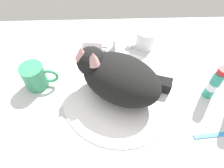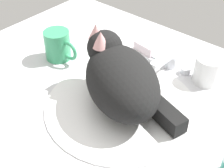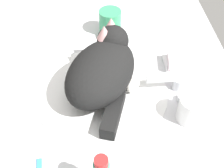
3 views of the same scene
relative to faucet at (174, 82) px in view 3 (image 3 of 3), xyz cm
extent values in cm
cube|color=silver|center=(0.00, -20.68, -4.10)|extent=(110.00, 82.50, 3.00)
cylinder|color=white|center=(0.00, -20.68, -2.21)|extent=(37.81, 37.81, 0.78)
cylinder|color=silver|center=(0.00, 1.62, -0.72)|extent=(3.60, 3.60, 3.74)
cube|color=silver|center=(0.00, -3.21, 2.15)|extent=(2.00, 9.66, 2.00)
cylinder|color=silver|center=(-5.05, 1.62, -1.70)|extent=(2.80, 2.80, 1.80)
cylinder|color=silver|center=(5.05, 1.62, -1.70)|extent=(2.80, 2.80, 1.80)
ellipsoid|color=black|center=(0.00, -20.68, 5.13)|extent=(30.02, 27.11, 13.89)
sphere|color=black|center=(-8.69, -16.73, 8.95)|extent=(12.35, 12.35, 8.97)
ellipsoid|color=white|center=(-7.17, -17.68, 6.87)|extent=(7.55, 7.26, 4.93)
cone|color=#DB9E9E|center=(-7.80, -19.13, 12.77)|extent=(5.56, 5.56, 4.04)
cone|color=#DB9E9E|center=(-11.24, -17.01, 12.77)|extent=(5.56, 5.56, 4.04)
cube|color=black|center=(9.75, -18.12, 0.12)|extent=(14.81, 7.96, 3.87)
ellipsoid|color=white|center=(0.30, -11.79, -0.07)|extent=(6.66, 6.01, 3.49)
cylinder|color=#389966|center=(-27.91, -16.06, 1.76)|extent=(7.48, 7.48, 8.71)
torus|color=#389966|center=(-22.97, -16.06, 1.76)|extent=(5.88, 1.00, 5.88)
cylinder|color=white|center=(11.00, 2.11, 1.15)|extent=(7.27, 7.27, 7.49)
cube|color=white|center=(-8.98, 2.60, -2.00)|extent=(9.00, 6.40, 1.20)
cube|color=silver|center=(-8.98, 2.60, -0.04)|extent=(7.48, 5.59, 2.71)
cylinder|color=red|center=(28.73, -22.05, 9.23)|extent=(2.85, 2.85, 1.80)
camera|label=1|loc=(-3.93, -58.05, 52.17)|focal=32.01mm
camera|label=2|loc=(36.98, -67.45, 52.02)|focal=52.17mm
camera|label=3|loc=(58.16, -22.29, 62.01)|focal=48.66mm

